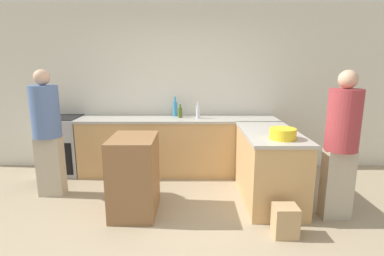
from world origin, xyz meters
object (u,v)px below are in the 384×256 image
at_px(range_oven, 63,145).
at_px(person_at_peninsula, 341,141).
at_px(mixing_bowl, 282,134).
at_px(island_table, 134,175).
at_px(olive_oil_bottle, 180,112).
at_px(person_by_range, 46,129).
at_px(paper_bag, 285,221).
at_px(vinegar_bottle_clear, 197,112).
at_px(dish_soap_bottle, 175,108).

xyz_separation_m(range_oven, person_at_peninsula, (3.72, -1.48, 0.45)).
bearing_deg(mixing_bowl, island_table, 179.15).
bearing_deg(olive_oil_bottle, person_at_peninsula, -39.15).
relative_size(range_oven, island_table, 1.00).
distance_m(person_by_range, paper_bag, 3.10).
xyz_separation_m(range_oven, vinegar_bottle_clear, (2.17, -0.04, 0.55)).
relative_size(vinegar_bottle_clear, paper_bag, 0.79).
bearing_deg(paper_bag, olive_oil_bottle, 121.41).
relative_size(olive_oil_bottle, person_by_range, 0.13).
relative_size(island_table, paper_bag, 2.82).
height_order(island_table, person_by_range, person_by_range).
xyz_separation_m(dish_soap_bottle, person_by_range, (-1.61, -1.02, -0.13)).
relative_size(range_oven, mixing_bowl, 3.09).
xyz_separation_m(island_table, person_by_range, (-1.21, 0.48, 0.44)).
height_order(vinegar_bottle_clear, person_by_range, person_by_range).
xyz_separation_m(dish_soap_bottle, person_at_peninsula, (1.92, -1.64, -0.12)).
relative_size(mixing_bowl, dish_soap_bottle, 0.94).
relative_size(mixing_bowl, person_by_range, 0.18).
relative_size(mixing_bowl, olive_oil_bottle, 1.40).
bearing_deg(mixing_bowl, dish_soap_bottle, 130.39).
relative_size(person_at_peninsula, paper_bag, 5.16).
xyz_separation_m(range_oven, olive_oil_bottle, (1.89, 0.00, 0.53)).
height_order(person_by_range, paper_bag, person_by_range).
bearing_deg(mixing_bowl, person_by_range, 170.12).
relative_size(dish_soap_bottle, person_at_peninsula, 0.19).
bearing_deg(olive_oil_bottle, dish_soap_bottle, 120.22).
xyz_separation_m(person_at_peninsula, paper_bag, (-0.69, -0.38, -0.75)).
xyz_separation_m(vinegar_bottle_clear, dish_soap_bottle, (-0.37, 0.19, 0.02)).
bearing_deg(person_by_range, vinegar_bottle_clear, 22.66).
bearing_deg(island_table, paper_bag, -17.59).
distance_m(vinegar_bottle_clear, dish_soap_bottle, 0.42).
bearing_deg(person_by_range, range_oven, 102.42).
relative_size(range_oven, paper_bag, 2.81).
relative_size(island_table, mixing_bowl, 3.10).
bearing_deg(person_at_peninsula, person_by_range, 170.08).
distance_m(range_oven, olive_oil_bottle, 1.96).
relative_size(island_table, vinegar_bottle_clear, 3.58).
bearing_deg(person_by_range, dish_soap_bottle, 32.36).
bearing_deg(island_table, mixing_bowl, -0.85).
bearing_deg(mixing_bowl, paper_bag, -98.14).
height_order(range_oven, mixing_bowl, mixing_bowl).
bearing_deg(mixing_bowl, person_at_peninsula, -10.13).
distance_m(vinegar_bottle_clear, paper_bag, 2.19).
relative_size(vinegar_bottle_clear, person_at_peninsula, 0.15).
bearing_deg(island_table, range_oven, 136.04).
relative_size(island_table, olive_oil_bottle, 4.33).
height_order(olive_oil_bottle, vinegar_bottle_clear, vinegar_bottle_clear).
relative_size(mixing_bowl, paper_bag, 0.91).
relative_size(range_oven, vinegar_bottle_clear, 3.56).
xyz_separation_m(island_table, paper_bag, (1.63, -0.52, -0.30)).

